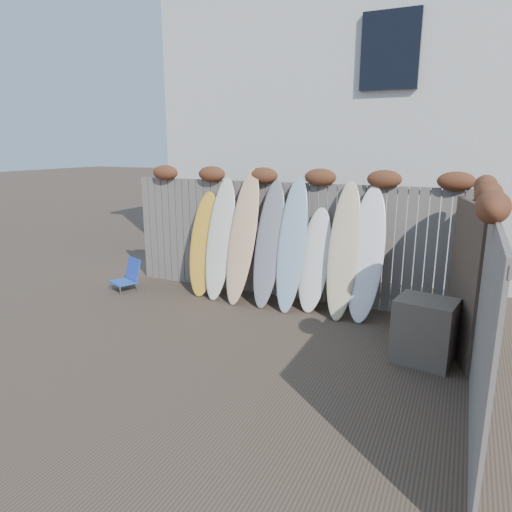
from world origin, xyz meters
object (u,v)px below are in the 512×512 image
at_px(beach_chair, 128,275).
at_px(surfboard_0, 204,244).
at_px(wooden_crate, 424,331).
at_px(lattice_panel, 464,281).

bearing_deg(beach_chair, surfboard_0, 17.71).
xyz_separation_m(wooden_crate, lattice_panel, (0.38, 0.36, 0.58)).
bearing_deg(surfboard_0, wooden_crate, -23.08).
bearing_deg(lattice_panel, surfboard_0, 155.27).
relative_size(beach_chair, surfboard_0, 0.32).
bearing_deg(surfboard_0, beach_chair, -167.97).
bearing_deg(surfboard_0, lattice_panel, -17.02).
relative_size(beach_chair, lattice_panel, 0.30).
distance_m(wooden_crate, surfboard_0, 4.05).
distance_m(beach_chair, surfboard_0, 1.58).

